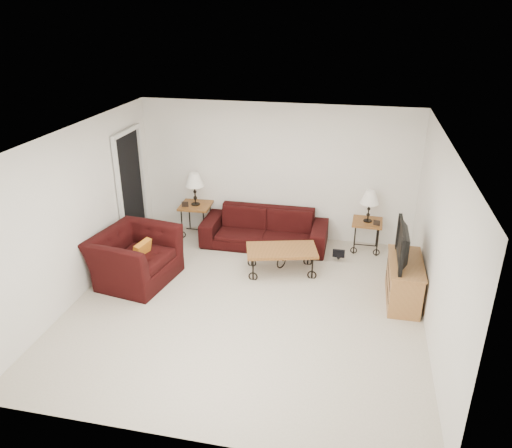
{
  "coord_description": "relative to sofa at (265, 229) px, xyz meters",
  "views": [
    {
      "loc": [
        1.41,
        -5.92,
        3.99
      ],
      "look_at": [
        0.0,
        0.7,
        1.0
      ],
      "focal_mm": 34.49,
      "sensor_mm": 36.0,
      "label": 1
    }
  ],
  "objects": [
    {
      "name": "photo_frame_right",
      "position": [
        1.95,
        0.03,
        0.28
      ],
      "size": [
        0.11,
        0.04,
        0.09
      ],
      "primitive_type": "cube",
      "rotation": [
        0.0,
        0.0,
        -0.24
      ],
      "color": "black",
      "rests_on": "side_table_right"
    },
    {
      "name": "lamp_right",
      "position": [
        1.8,
        0.18,
        0.51
      ],
      "size": [
        0.33,
        0.33,
        0.56
      ],
      "primitive_type": null,
      "rotation": [
        0.0,
        0.0,
        -0.03
      ],
      "color": "black",
      "rests_on": "side_table_right"
    },
    {
      "name": "ground",
      "position": [
        0.12,
        -2.02,
        -0.33
      ],
      "size": [
        5.0,
        5.0,
        0.0
      ],
      "primitive_type": "plane",
      "color": "beige",
      "rests_on": "ground"
    },
    {
      "name": "ceiling",
      "position": [
        0.12,
        -2.02,
        2.17
      ],
      "size": [
        5.0,
        5.0,
        0.0
      ],
      "primitive_type": "plane",
      "color": "white",
      "rests_on": "wall_back"
    },
    {
      "name": "photo_frame_left",
      "position": [
        -1.5,
        0.03,
        0.34
      ],
      "size": [
        0.12,
        0.04,
        0.1
      ],
      "primitive_type": "cube",
      "rotation": [
        0.0,
        0.0,
        0.22
      ],
      "color": "black",
      "rests_on": "side_table_left"
    },
    {
      "name": "doorway",
      "position": [
        -2.35,
        -0.37,
        0.69
      ],
      "size": [
        0.08,
        0.94,
        2.04
      ],
      "primitive_type": "cube",
      "color": "black",
      "rests_on": "ground"
    },
    {
      "name": "wall_front",
      "position": [
        0.12,
        -4.52,
        0.92
      ],
      "size": [
        5.0,
        0.02,
        2.5
      ],
      "primitive_type": "cube",
      "color": "white",
      "rests_on": "ground"
    },
    {
      "name": "television",
      "position": [
        2.33,
        -1.39,
        0.59
      ],
      "size": [
        0.13,
        0.96,
        0.55
      ],
      "primitive_type": "imported",
      "rotation": [
        0.0,
        0.0,
        -1.57
      ],
      "color": "black",
      "rests_on": "tv_stand"
    },
    {
      "name": "side_table_right",
      "position": [
        1.8,
        0.18,
        -0.05
      ],
      "size": [
        0.53,
        0.53,
        0.56
      ],
      "primitive_type": "cube",
      "rotation": [
        0.0,
        0.0,
        -0.03
      ],
      "color": "#9A5727",
      "rests_on": "ground"
    },
    {
      "name": "sofa",
      "position": [
        0.0,
        0.0,
        0.0
      ],
      "size": [
        2.24,
        0.88,
        0.65
      ],
      "primitive_type": "imported",
      "color": "black",
      "rests_on": "ground"
    },
    {
      "name": "backpack",
      "position": [
        1.36,
        -0.28,
        -0.12
      ],
      "size": [
        0.38,
        0.34,
        0.41
      ],
      "primitive_type": "ellipsoid",
      "rotation": [
        0.0,
        0.0,
        -0.41
      ],
      "color": "black",
      "rests_on": "ground"
    },
    {
      "name": "wall_right",
      "position": [
        2.62,
        -2.02,
        0.92
      ],
      "size": [
        0.02,
        5.0,
        2.5
      ],
      "primitive_type": "cube",
      "color": "white",
      "rests_on": "ground"
    },
    {
      "name": "coffee_table",
      "position": [
        0.46,
        -0.93,
        -0.12
      ],
      "size": [
        1.24,
        0.88,
        0.42
      ],
      "primitive_type": "cube",
      "rotation": [
        0.0,
        0.0,
        0.26
      ],
      "color": "#9A5727",
      "rests_on": "ground"
    },
    {
      "name": "side_table_left",
      "position": [
        -1.35,
        0.18,
        -0.02
      ],
      "size": [
        0.59,
        0.59,
        0.61
      ],
      "primitive_type": "cube",
      "rotation": [
        0.0,
        0.0,
        0.04
      ],
      "color": "#9A5727",
      "rests_on": "ground"
    },
    {
      "name": "tv_stand",
      "position": [
        2.35,
        -1.39,
        -0.01
      ],
      "size": [
        0.45,
        1.07,
        0.64
      ],
      "primitive_type": "cube",
      "color": "#AE7940",
      "rests_on": "ground"
    },
    {
      "name": "wall_left",
      "position": [
        -2.38,
        -2.02,
        0.92
      ],
      "size": [
        0.02,
        5.0,
        2.5
      ],
      "primitive_type": "cube",
      "color": "white",
      "rests_on": "ground"
    },
    {
      "name": "lamp_left",
      "position": [
        -1.35,
        0.18,
        0.59
      ],
      "size": [
        0.36,
        0.36,
        0.61
      ],
      "primitive_type": null,
      "rotation": [
        0.0,
        0.0,
        0.04
      ],
      "color": "black",
      "rests_on": "side_table_left"
    },
    {
      "name": "armchair",
      "position": [
        -1.75,
        -1.65,
        0.08
      ],
      "size": [
        1.28,
        1.41,
        0.81
      ],
      "primitive_type": "imported",
      "rotation": [
        0.0,
        0.0,
        1.4
      ],
      "color": "black",
      "rests_on": "ground"
    },
    {
      "name": "throw_pillow",
      "position": [
        -1.6,
        -1.7,
        0.19
      ],
      "size": [
        0.16,
        0.38,
        0.37
      ],
      "primitive_type": "cube",
      "rotation": [
        0.0,
        0.0,
        1.4
      ],
      "color": "orange",
      "rests_on": "armchair"
    },
    {
      "name": "wall_back",
      "position": [
        0.12,
        0.48,
        0.92
      ],
      "size": [
        5.0,
        0.02,
        2.5
      ],
      "primitive_type": "cube",
      "color": "white",
      "rests_on": "ground"
    }
  ]
}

